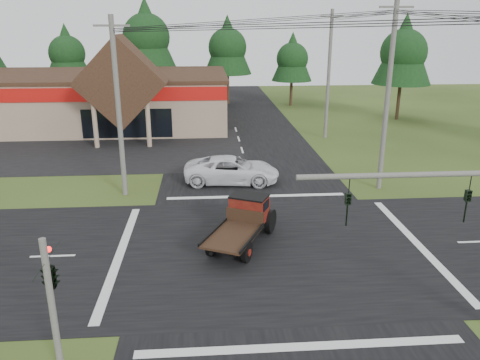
{
  "coord_description": "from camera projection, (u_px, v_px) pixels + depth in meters",
  "views": [
    {
      "loc": [
        -2.93,
        -19.5,
        10.0
      ],
      "look_at": [
        -1.22,
        3.71,
        2.2
      ],
      "focal_mm": 35.0,
      "sensor_mm": 36.0,
      "label": 1
    }
  ],
  "objects": [
    {
      "name": "cvs_building",
      "position": [
        81.0,
        98.0,
        47.81
      ],
      "size": [
        30.4,
        18.2,
        9.19
      ],
      "color": "gray",
      "rests_on": "ground"
    },
    {
      "name": "antique_flatbed_truck",
      "position": [
        241.0,
        223.0,
        21.95
      ],
      "size": [
        4.03,
        5.55,
        2.17
      ],
      "primitive_type": null,
      "rotation": [
        0.0,
        0.0,
        -0.45
      ],
      "color": "#540C0C",
      "rests_on": "ground"
    },
    {
      "name": "road_ns",
      "position": [
        272.0,
        249.0,
        21.82
      ],
      "size": [
        12.0,
        120.0,
        0.02
      ],
      "primitive_type": "cube",
      "color": "black",
      "rests_on": "ground"
    },
    {
      "name": "utility_pole_n",
      "position": [
        329.0,
        74.0,
        41.36
      ],
      "size": [
        2.0,
        0.3,
        11.2
      ],
      "color": "#595651",
      "rests_on": "ground"
    },
    {
      "name": "tree_side_ne",
      "position": [
        404.0,
        50.0,
        49.1
      ],
      "size": [
        6.16,
        6.16,
        11.11
      ],
      "color": "#332316",
      "rests_on": "ground"
    },
    {
      "name": "traffic_signal_corner",
      "position": [
        48.0,
        264.0,
        13.26
      ],
      "size": [
        0.53,
        2.48,
        4.4
      ],
      "color": "#595651",
      "rests_on": "ground"
    },
    {
      "name": "tree_row_d",
      "position": [
        227.0,
        45.0,
        59.2
      ],
      "size": [
        6.16,
        6.16,
        11.11
      ],
      "color": "#332316",
      "rests_on": "ground"
    },
    {
      "name": "utility_pole_ne",
      "position": [
        388.0,
        96.0,
        28.07
      ],
      "size": [
        2.0,
        0.3,
        11.5
      ],
      "color": "#595651",
      "rests_on": "ground"
    },
    {
      "name": "road_ew",
      "position": [
        272.0,
        249.0,
        21.82
      ],
      "size": [
        120.0,
        12.0,
        0.02
      ],
      "primitive_type": "cube",
      "color": "black",
      "rests_on": "ground"
    },
    {
      "name": "utility_pole_nw",
      "position": [
        118.0,
        107.0,
        27.12
      ],
      "size": [
        2.0,
        0.3,
        10.5
      ],
      "color": "#595651",
      "rests_on": "ground"
    },
    {
      "name": "tree_row_c",
      "position": [
        146.0,
        35.0,
        57.13
      ],
      "size": [
        7.28,
        7.28,
        13.13
      ],
      "color": "#332316",
      "rests_on": "ground"
    },
    {
      "name": "tree_row_e",
      "position": [
        292.0,
        57.0,
        58.29
      ],
      "size": [
        5.04,
        5.04,
        9.09
      ],
      "color": "#332316",
      "rests_on": "ground"
    },
    {
      "name": "tree_row_b",
      "position": [
        67.0,
        52.0,
        58.02
      ],
      "size": [
        5.6,
        5.6,
        10.1
      ],
      "color": "#332316",
      "rests_on": "ground"
    },
    {
      "name": "ground",
      "position": [
        272.0,
        249.0,
        21.82
      ],
      "size": [
        120.0,
        120.0,
        0.0
      ],
      "primitive_type": "plane",
      "color": "#324418",
      "rests_on": "ground"
    },
    {
      "name": "parking_apron",
      "position": [
        73.0,
        150.0,
        38.81
      ],
      "size": [
        28.0,
        14.0,
        0.02
      ],
      "primitive_type": "cube",
      "color": "black",
      "rests_on": "ground"
    },
    {
      "name": "white_pickup",
      "position": [
        232.0,
        170.0,
        30.77
      ],
      "size": [
        6.43,
        3.4,
        1.72
      ],
      "primitive_type": "imported",
      "rotation": [
        0.0,
        0.0,
        1.48
      ],
      "color": "white",
      "rests_on": "ground"
    }
  ]
}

